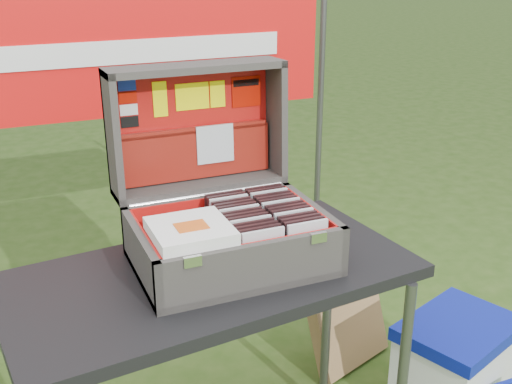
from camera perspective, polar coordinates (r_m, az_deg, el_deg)
name	(u,v)px	position (r m, az deg, el deg)	size (l,w,h in m)	color
table	(214,376)	(2.20, -3.79, -15.99)	(1.26, 0.63, 0.78)	black
table_top	(211,276)	(2.00, -4.05, -7.47)	(1.26, 0.63, 0.04)	black
table_leg_fr	(402,383)	(2.25, 12.85, -16.23)	(0.04, 0.04, 0.74)	#59595B
table_leg_bl	(27,379)	(2.35, -19.65, -15.35)	(0.04, 0.04, 0.74)	#59595B
table_leg_br	(327,308)	(2.60, 6.35, -10.20)	(0.04, 0.04, 0.74)	#59595B
suitcase	(223,172)	(1.96, -2.93, 1.83)	(0.59, 0.58, 0.58)	#55524D
suitcase_base_bottom	(231,261)	(2.02, -2.20, -6.12)	(0.59, 0.42, 0.02)	#55524D
suitcase_base_wall_front	(256,269)	(1.83, 0.03, -6.89)	(0.59, 0.02, 0.16)	#55524D
suitcase_base_wall_back	(210,218)	(2.16, -4.11, -2.28)	(0.59, 0.02, 0.16)	#55524D
suitcase_base_wall_left	(141,258)	(1.92, -10.20, -5.76)	(0.02, 0.42, 0.16)	#55524D
suitcase_base_wall_right	(313,226)	(2.10, 5.05, -3.07)	(0.02, 0.42, 0.16)	#55524D
suitcase_liner_floor	(231,256)	(2.01, -2.20, -5.75)	(0.54, 0.38, 0.01)	red
suitcase_latch_left	(193,261)	(1.73, -5.66, -6.16)	(0.05, 0.01, 0.03)	silver
suitcase_latch_right	(318,238)	(1.86, 5.57, -4.05)	(0.05, 0.01, 0.03)	silver
suitcase_hinge	(208,195)	(2.14, -4.27, -0.22)	(0.02, 0.02, 0.53)	silver
suitcase_lid_back	(192,124)	(2.22, -5.72, 6.06)	(0.59, 0.42, 0.02)	#55524D
suitcase_lid_rim_far	(195,68)	(2.12, -5.43, 10.96)	(0.59, 0.02, 0.16)	#55524D
suitcase_lid_rim_near	(201,184)	(2.21, -4.94, 0.67)	(0.59, 0.02, 0.16)	#55524D
suitcase_lid_rim_left	(113,137)	(2.09, -12.61, 4.78)	(0.02, 0.42, 0.16)	#55524D
suitcase_lid_rim_right	(275,119)	(2.25, 1.73, 6.48)	(0.02, 0.42, 0.16)	#55524D
suitcase_lid_liner	(193,125)	(2.20, -5.61, 5.99)	(0.54, 0.37, 0.01)	red
suitcase_liner_wall_front	(254,263)	(1.83, -0.15, -6.37)	(0.54, 0.01, 0.14)	red
suitcase_liner_wall_back	(211,216)	(2.14, -3.99, -2.14)	(0.54, 0.01, 0.14)	red
suitcase_liner_wall_left	(146,253)	(1.92, -9.80, -5.38)	(0.01, 0.38, 0.14)	red
suitcase_liner_wall_right	(309,224)	(2.09, 4.70, -2.85)	(0.01, 0.38, 0.14)	red
suitcase_lid_pocket	(196,154)	(2.21, -5.34, 3.40)	(0.52, 0.17, 0.03)	maroon
suitcase_pocket_edge	(196,130)	(2.18, -5.39, 5.50)	(0.51, 0.02, 0.02)	maroon
suitcase_pocket_cd	(215,144)	(2.21, -3.66, 4.29)	(0.13, 0.13, 0.01)	silver
lid_sticker_cc_a	(127,85)	(2.12, -11.41, 9.29)	(0.06, 0.04, 0.00)	#1933B2
lid_sticker_cc_b	(128,98)	(2.12, -11.33, 8.23)	(0.06, 0.04, 0.00)	#AE0E00
lid_sticker_cc_c	(129,110)	(2.13, -11.24, 7.18)	(0.06, 0.04, 0.00)	white
lid_sticker_cc_d	(130,122)	(2.14, -11.15, 6.13)	(0.06, 0.04, 0.00)	black
lid_card_neon_tall	(160,99)	(2.15, -8.53, 8.15)	(0.05, 0.12, 0.00)	#FCF704
lid_card_neon_main	(192,96)	(2.18, -5.69, 8.46)	(0.12, 0.09, 0.00)	#FCF704
lid_card_neon_small	(218,94)	(2.21, -3.44, 8.68)	(0.05, 0.09, 0.00)	#FCF704
lid_sticker_band	(246,91)	(2.24, -0.88, 8.93)	(0.11, 0.11, 0.00)	#AE0E00
lid_sticker_band_bar	(246,83)	(2.24, -0.89, 9.68)	(0.09, 0.02, 0.00)	black
cd_left_0	(263,254)	(1.86, 0.64, -5.51)	(0.13, 0.01, 0.15)	silver
cd_left_1	(260,250)	(1.88, 0.35, -5.21)	(0.13, 0.01, 0.15)	black
cd_left_2	(257,247)	(1.89, 0.07, -4.93)	(0.13, 0.01, 0.15)	black
cd_left_3	(254,244)	(1.91, -0.20, -4.64)	(0.13, 0.01, 0.15)	black
cd_left_4	(251,241)	(1.93, -0.47, -4.37)	(0.13, 0.01, 0.15)	silver
cd_left_5	(248,238)	(1.95, -0.73, -4.10)	(0.13, 0.01, 0.15)	black
cd_left_6	(245,235)	(1.97, -0.98, -3.83)	(0.13, 0.01, 0.15)	black
cd_left_7	(242,232)	(1.99, -1.24, -3.57)	(0.13, 0.01, 0.15)	black
cd_left_8	(239,229)	(2.01, -1.48, -3.32)	(0.13, 0.01, 0.15)	silver
cd_left_9	(237,226)	(2.03, -1.72, -3.06)	(0.13, 0.01, 0.15)	black
cd_left_10	(234,224)	(2.05, -1.96, -2.82)	(0.13, 0.01, 0.15)	black
cd_left_11	(232,221)	(2.07, -2.19, -2.58)	(0.13, 0.01, 0.15)	black
cd_left_12	(229,218)	(2.09, -2.42, -2.34)	(0.13, 0.01, 0.15)	silver
cd_left_13	(226,216)	(2.11, -2.64, -2.11)	(0.13, 0.01, 0.15)	black
cd_left_14	(224,213)	(2.13, -2.86, -1.88)	(0.13, 0.01, 0.15)	black
cd_right_0	(307,245)	(1.91, 4.56, -4.74)	(0.13, 0.01, 0.15)	silver
cd_right_1	(304,242)	(1.93, 4.25, -4.47)	(0.13, 0.01, 0.15)	black
cd_right_2	(300,239)	(1.95, 3.94, -4.19)	(0.13, 0.01, 0.15)	black
cd_right_3	(297,236)	(1.97, 3.64, -3.93)	(0.13, 0.01, 0.15)	black
cd_right_4	(293,233)	(1.99, 3.34, -3.67)	(0.13, 0.01, 0.15)	silver
cd_right_5	(290,230)	(2.01, 3.05, -3.41)	(0.13, 0.01, 0.15)	black
cd_right_6	(287,227)	(2.02, 2.76, -3.16)	(0.13, 0.01, 0.15)	black
cd_right_7	(284,225)	(2.04, 2.48, -2.91)	(0.13, 0.01, 0.15)	black
cd_right_8	(281,222)	(2.06, 2.20, -2.67)	(0.13, 0.01, 0.15)	silver
cd_right_9	(278,219)	(2.08, 1.93, -2.43)	(0.13, 0.01, 0.15)	black
cd_right_10	(275,217)	(2.10, 1.67, -2.20)	(0.13, 0.01, 0.15)	black
cd_right_11	(272,214)	(2.12, 1.41, -1.97)	(0.13, 0.01, 0.15)	black
cd_right_12	(269,212)	(2.14, 1.15, -1.75)	(0.13, 0.01, 0.15)	silver
cd_right_13	(266,209)	(2.16, 0.90, -1.53)	(0.13, 0.01, 0.15)	black
cd_right_14	(263,207)	(2.18, 0.65, -1.31)	(0.13, 0.01, 0.15)	black
songbook_0	(191,235)	(1.84, -5.83, -3.87)	(0.22, 0.22, 0.01)	white
songbook_1	(191,234)	(1.84, -5.84, -3.73)	(0.22, 0.22, 0.01)	white
songbook_2	(191,232)	(1.84, -5.84, -3.59)	(0.22, 0.22, 0.01)	white
songbook_3	(190,231)	(1.84, -5.85, -3.44)	(0.22, 0.22, 0.01)	white
songbook_4	(190,229)	(1.84, -5.85, -3.30)	(0.22, 0.22, 0.01)	white
songbook_5	(190,228)	(1.83, -5.86, -3.16)	(0.22, 0.22, 0.01)	white
songbook_6	(190,226)	(1.83, -5.87, -3.02)	(0.22, 0.22, 0.01)	white
songbook_graphic	(191,226)	(1.82, -5.78, -3.02)	(0.09, 0.07, 0.00)	#D85919
cooler	(455,366)	(2.69, 17.23, -14.56)	(0.44, 0.34, 0.39)	white
cooler_body	(454,372)	(2.70, 17.17, -15.01)	(0.42, 0.32, 0.34)	white
cooler_lid	(459,329)	(2.60, 17.64, -11.53)	(0.44, 0.34, 0.05)	#0B198F
cardboard_box	(347,319)	(2.85, 8.08, -11.09)	(0.40, 0.06, 0.42)	#97774F
banner_post_right	(319,131)	(3.23, 5.64, 5.44)	(0.03, 0.03, 1.70)	#59595B
banner	(147,50)	(2.83, -9.64, 12.31)	(1.60, 0.01, 0.55)	red
banner_text	(148,51)	(2.82, -9.58, 12.28)	(1.20, 0.00, 0.10)	white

